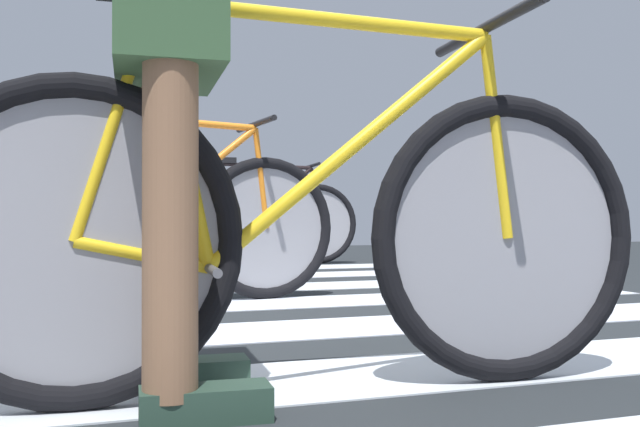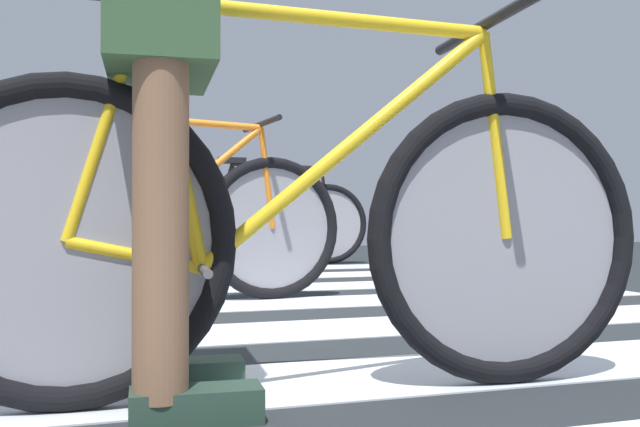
{
  "view_description": "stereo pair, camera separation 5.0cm",
  "coord_description": "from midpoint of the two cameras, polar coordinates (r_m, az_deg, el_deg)",
  "views": [
    {
      "loc": [
        -0.34,
        -2.78,
        0.43
      ],
      "look_at": [
        0.34,
        -0.75,
        0.44
      ],
      "focal_mm": 39.0,
      "sensor_mm": 36.0,
      "label": 1
    },
    {
      "loc": [
        -0.29,
        -2.78,
        0.43
      ],
      "look_at": [
        0.34,
        -0.75,
        0.44
      ],
      "focal_mm": 39.0,
      "sensor_mm": 36.0,
      "label": 2
    }
  ],
  "objects": [
    {
      "name": "ground",
      "position": [
        2.83,
        -10.93,
        -8.87
      ],
      "size": [
        18.0,
        14.0,
        0.02
      ],
      "color": "#24292C"
    },
    {
      "name": "crosswalk_markings",
      "position": [
        2.86,
        -12.03,
        -8.55
      ],
      "size": [
        5.4,
        5.79,
        0.0
      ],
      "color": "silver",
      "rests_on": "ground"
    },
    {
      "name": "bicycle_1_of_4",
      "position": [
        1.59,
        -0.64,
        -1.18
      ],
      "size": [
        1.74,
        0.52,
        0.93
      ],
      "rotation": [
        0.0,
        0.0,
        -0.06
      ],
      "color": "black",
      "rests_on": "ground"
    },
    {
      "name": "cyclist_1_of_4",
      "position": [
        1.56,
        -11.92,
        8.28
      ],
      "size": [
        0.33,
        0.42,
        0.99
      ],
      "rotation": [
        0.0,
        0.0,
        -0.06
      ],
      "color": "brown",
      "rests_on": "ground"
    },
    {
      "name": "bicycle_2_of_4",
      "position": [
        3.35,
        -11.8,
        -0.77
      ],
      "size": [
        1.73,
        0.52,
        0.93
      ],
      "rotation": [
        0.0,
        0.0,
        0.11
      ],
      "color": "black",
      "rests_on": "ground"
    },
    {
      "name": "bicycle_4_of_4",
      "position": [
        6.09,
        -3.78,
        -0.61
      ],
      "size": [
        1.74,
        0.52,
        0.93
      ],
      "rotation": [
        0.0,
        0.0,
        -0.06
      ],
      "color": "black",
      "rests_on": "ground"
    }
  ]
}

